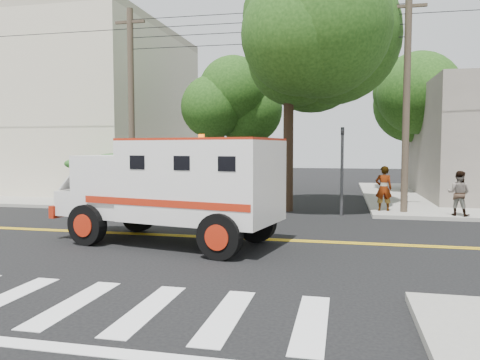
# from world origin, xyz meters

# --- Properties ---
(ground) EXTENTS (100.00, 100.00, 0.00)m
(ground) POSITION_xyz_m (0.00, 0.00, 0.00)
(ground) COLOR black
(ground) RESTS_ON ground
(sidewalk_nw) EXTENTS (17.00, 17.00, 0.15)m
(sidewalk_nw) POSITION_xyz_m (-13.50, 13.50, 0.07)
(sidewalk_nw) COLOR gray
(sidewalk_nw) RESTS_ON ground
(building_left) EXTENTS (16.00, 14.00, 10.00)m
(building_left) POSITION_xyz_m (-15.50, 15.00, 5.15)
(building_left) COLOR beige
(building_left) RESTS_ON sidewalk_nw
(utility_pole_left) EXTENTS (0.28, 0.28, 9.00)m
(utility_pole_left) POSITION_xyz_m (-5.60, 6.00, 4.50)
(utility_pole_left) COLOR #382D23
(utility_pole_left) RESTS_ON ground
(utility_pole_right) EXTENTS (0.28, 0.28, 9.00)m
(utility_pole_right) POSITION_xyz_m (6.30, 6.20, 4.50)
(utility_pole_right) COLOR #382D23
(utility_pole_right) RESTS_ON ground
(tree_main) EXTENTS (6.08, 5.70, 9.85)m
(tree_main) POSITION_xyz_m (1.94, 6.21, 7.20)
(tree_main) COLOR black
(tree_main) RESTS_ON ground
(tree_left) EXTENTS (4.48, 4.20, 7.70)m
(tree_left) POSITION_xyz_m (-2.68, 11.79, 5.73)
(tree_left) COLOR black
(tree_left) RESTS_ON ground
(tree_right) EXTENTS (4.80, 4.50, 8.20)m
(tree_right) POSITION_xyz_m (8.84, 15.77, 6.09)
(tree_right) COLOR black
(tree_right) RESTS_ON ground
(traffic_signal) EXTENTS (0.15, 0.18, 3.60)m
(traffic_signal) POSITION_xyz_m (3.80, 5.60, 2.23)
(traffic_signal) COLOR #3F3F42
(traffic_signal) RESTS_ON ground
(accessibility_sign) EXTENTS (0.45, 0.10, 2.02)m
(accessibility_sign) POSITION_xyz_m (-6.20, 6.17, 1.37)
(accessibility_sign) COLOR #3F3F42
(accessibility_sign) RESTS_ON ground
(palm_planter) EXTENTS (3.52, 2.63, 2.36)m
(palm_planter) POSITION_xyz_m (-7.44, 6.62, 1.65)
(palm_planter) COLOR #1E3314
(palm_planter) RESTS_ON sidewalk_nw
(armored_truck) EXTENTS (7.01, 3.77, 3.03)m
(armored_truck) POSITION_xyz_m (-0.85, -1.18, 1.73)
(armored_truck) COLOR silver
(armored_truck) RESTS_ON ground
(pedestrian_a) EXTENTS (0.72, 0.50, 1.87)m
(pedestrian_a) POSITION_xyz_m (5.50, 6.32, 1.09)
(pedestrian_a) COLOR gray
(pedestrian_a) RESTS_ON sidewalk_ne
(pedestrian_b) EXTENTS (1.05, 0.96, 1.74)m
(pedestrian_b) POSITION_xyz_m (8.21, 5.50, 1.02)
(pedestrian_b) COLOR gray
(pedestrian_b) RESTS_ON sidewalk_ne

